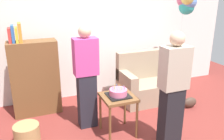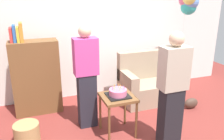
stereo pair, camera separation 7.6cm
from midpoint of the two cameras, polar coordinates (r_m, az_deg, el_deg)
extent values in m
cube|color=silver|center=(4.87, -3.92, 9.71)|extent=(6.00, 0.10, 2.70)
cube|color=gray|center=(4.79, 8.12, -4.97)|extent=(1.10, 0.70, 0.40)
cube|color=gray|center=(4.84, 6.83, 1.42)|extent=(1.10, 0.16, 0.56)
cube|color=gray|center=(4.47, 3.03, -2.13)|extent=(0.16, 0.70, 0.24)
cube|color=gray|center=(4.91, 13.09, -0.67)|extent=(0.16, 0.70, 0.24)
cube|color=brown|center=(4.35, -18.38, -1.84)|extent=(0.80, 0.36, 1.30)
cube|color=red|center=(4.16, -23.84, 7.62)|extent=(0.05, 0.20, 0.24)
cube|color=#3366B7|center=(4.16, -23.17, 7.98)|extent=(0.04, 0.20, 0.28)
cube|color=gold|center=(4.16, -22.39, 7.82)|extent=(0.04, 0.24, 0.24)
cube|color=orange|center=(4.15, -21.71, 8.37)|extent=(0.05, 0.24, 0.31)
cube|color=brown|center=(3.51, 0.87, -6.53)|extent=(0.48, 0.48, 0.04)
cylinder|color=brown|center=(3.42, -1.14, -13.23)|extent=(0.04, 0.04, 0.59)
cylinder|color=brown|center=(3.57, 5.34, -11.88)|extent=(0.04, 0.04, 0.59)
cylinder|color=brown|center=(3.77, -3.39, -10.07)|extent=(0.04, 0.04, 0.59)
cylinder|color=brown|center=(3.90, 2.56, -9.00)|extent=(0.04, 0.04, 0.59)
cube|color=black|center=(3.50, 0.87, -6.11)|extent=(0.32, 0.32, 0.02)
cylinder|color=#D66B93|center=(3.48, 0.88, -5.32)|extent=(0.26, 0.26, 0.09)
cylinder|color=#66B2E5|center=(3.48, 2.20, -4.10)|extent=(0.01, 0.01, 0.05)
cylinder|color=#F2CC4C|center=(3.50, 1.50, -3.93)|extent=(0.01, 0.01, 0.05)
cylinder|color=#F2CC4C|center=(3.51, 1.06, -3.77)|extent=(0.01, 0.01, 0.06)
cylinder|color=#66B2E5|center=(3.52, 0.51, -3.76)|extent=(0.01, 0.01, 0.05)
cylinder|color=#F2CC4C|center=(3.48, 0.08, -3.94)|extent=(0.01, 0.01, 0.06)
cylinder|color=#F2CC4C|center=(3.46, -0.11, -4.14)|extent=(0.01, 0.01, 0.05)
cylinder|color=#EA668C|center=(3.43, -0.40, -4.44)|extent=(0.01, 0.01, 0.05)
cylinder|color=#F2CC4C|center=(3.40, 0.07, -4.57)|extent=(0.01, 0.01, 0.05)
cylinder|color=#66B2E5|center=(3.37, 0.69, -4.77)|extent=(0.01, 0.01, 0.05)
cylinder|color=#F2CC4C|center=(3.40, 1.31, -4.59)|extent=(0.01, 0.01, 0.06)
cylinder|color=#F2CC4C|center=(3.41, 1.66, -4.51)|extent=(0.01, 0.01, 0.05)
cylinder|color=#EA668C|center=(3.44, 2.42, -4.27)|extent=(0.01, 0.01, 0.06)
cube|color=#23232D|center=(3.82, -6.56, -7.27)|extent=(0.28, 0.20, 0.88)
cube|color=#C6428E|center=(3.57, -6.98, 3.20)|extent=(0.36, 0.22, 0.56)
sphere|color=#D1A889|center=(3.49, -7.22, 9.15)|extent=(0.19, 0.19, 0.19)
cube|color=black|center=(3.40, 13.18, -11.10)|extent=(0.28, 0.20, 0.88)
cube|color=#B2A893|center=(3.12, 14.14, 0.50)|extent=(0.36, 0.22, 0.56)
sphere|color=#D1A889|center=(3.03, 14.69, 7.26)|extent=(0.19, 0.19, 0.19)
cylinder|color=#A88451|center=(3.72, -20.27, -14.32)|extent=(0.36, 0.36, 0.30)
ellipsoid|color=#473328|center=(4.72, 17.70, -7.43)|extent=(0.28, 0.14, 0.20)
cylinder|color=silver|center=(4.95, 15.35, 3.91)|extent=(0.00, 0.00, 1.80)
sphere|color=#2DADA8|center=(4.90, 16.98, 14.27)|extent=(0.30, 0.30, 0.30)
sphere|color=#D65B84|center=(4.91, 16.72, 15.87)|extent=(0.32, 0.32, 0.32)
sphere|color=#668ED6|center=(4.88, 17.44, 15.36)|extent=(0.31, 0.31, 0.31)
camera|label=1|loc=(0.04, -90.61, -0.20)|focal=38.16mm
camera|label=2|loc=(0.04, 89.39, 0.20)|focal=38.16mm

